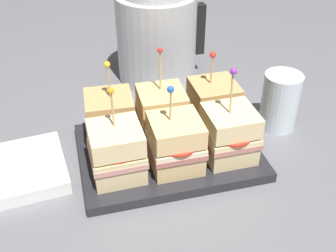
{
  "coord_description": "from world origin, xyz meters",
  "views": [
    {
      "loc": [
        -0.15,
        -0.58,
        0.49
      ],
      "look_at": [
        0.0,
        0.0,
        0.07
      ],
      "focal_mm": 45.0,
      "sensor_mm": 36.0,
      "label": 1
    }
  ],
  "objects_px": {
    "sandwich_front_left": "(117,152)",
    "sandwich_back_center": "(161,114)",
    "sandwich_front_center": "(175,144)",
    "drinking_glass": "(280,101)",
    "sandwich_front_right": "(229,134)",
    "sandwich_back_right": "(213,105)",
    "serving_platter": "(168,152)",
    "sandwich_back_left": "(110,119)",
    "kettle_steel": "(157,36)",
    "napkin_stack": "(20,170)"
  },
  "relations": [
    {
      "from": "sandwich_front_right",
      "to": "sandwich_back_center",
      "type": "relative_size",
      "value": 1.0
    },
    {
      "from": "sandwich_front_center",
      "to": "sandwich_front_right",
      "type": "bearing_deg",
      "value": 1.31
    },
    {
      "from": "serving_platter",
      "to": "sandwich_front_center",
      "type": "relative_size",
      "value": 2.05
    },
    {
      "from": "sandwich_back_left",
      "to": "kettle_steel",
      "type": "xyz_separation_m",
      "value": [
        0.15,
        0.25,
        0.04
      ]
    },
    {
      "from": "sandwich_front_right",
      "to": "drinking_glass",
      "type": "height_order",
      "value": "sandwich_front_right"
    },
    {
      "from": "napkin_stack",
      "to": "kettle_steel",
      "type": "bearing_deg",
      "value": 43.1
    },
    {
      "from": "serving_platter",
      "to": "sandwich_back_right",
      "type": "distance_m",
      "value": 0.12
    },
    {
      "from": "sandwich_back_right",
      "to": "sandwich_front_center",
      "type": "bearing_deg",
      "value": -136.56
    },
    {
      "from": "serving_platter",
      "to": "sandwich_front_left",
      "type": "relative_size",
      "value": 1.99
    },
    {
      "from": "sandwich_front_left",
      "to": "sandwich_front_right",
      "type": "relative_size",
      "value": 0.93
    },
    {
      "from": "sandwich_back_left",
      "to": "sandwich_front_right",
      "type": "bearing_deg",
      "value": -27.32
    },
    {
      "from": "sandwich_front_center",
      "to": "drinking_glass",
      "type": "bearing_deg",
      "value": 20.19
    },
    {
      "from": "sandwich_front_left",
      "to": "sandwich_back_left",
      "type": "relative_size",
      "value": 1.0
    },
    {
      "from": "sandwich_back_center",
      "to": "serving_platter",
      "type": "bearing_deg",
      "value": -87.48
    },
    {
      "from": "sandwich_back_left",
      "to": "sandwich_back_center",
      "type": "bearing_deg",
      "value": -4.07
    },
    {
      "from": "sandwich_front_right",
      "to": "sandwich_back_center",
      "type": "xyz_separation_m",
      "value": [
        -0.1,
        0.09,
        -0.0
      ]
    },
    {
      "from": "sandwich_front_center",
      "to": "sandwich_front_right",
      "type": "xyz_separation_m",
      "value": [
        0.1,
        0.0,
        0.0
      ]
    },
    {
      "from": "sandwich_front_left",
      "to": "sandwich_front_right",
      "type": "distance_m",
      "value": 0.19
    },
    {
      "from": "sandwich_front_center",
      "to": "sandwich_front_right",
      "type": "relative_size",
      "value": 0.9
    },
    {
      "from": "kettle_steel",
      "to": "napkin_stack",
      "type": "distance_m",
      "value": 0.44
    },
    {
      "from": "sandwich_front_left",
      "to": "sandwich_back_left",
      "type": "bearing_deg",
      "value": 87.78
    },
    {
      "from": "sandwich_front_left",
      "to": "sandwich_back_center",
      "type": "height_order",
      "value": "sandwich_back_center"
    },
    {
      "from": "sandwich_back_left",
      "to": "sandwich_back_right",
      "type": "relative_size",
      "value": 1.03
    },
    {
      "from": "sandwich_back_right",
      "to": "drinking_glass",
      "type": "relative_size",
      "value": 1.35
    },
    {
      "from": "sandwich_back_left",
      "to": "drinking_glass",
      "type": "bearing_deg",
      "value": -2.36
    },
    {
      "from": "sandwich_back_left",
      "to": "kettle_steel",
      "type": "height_order",
      "value": "kettle_steel"
    },
    {
      "from": "sandwich_back_center",
      "to": "napkin_stack",
      "type": "height_order",
      "value": "sandwich_back_center"
    },
    {
      "from": "kettle_steel",
      "to": "napkin_stack",
      "type": "relative_size",
      "value": 1.4
    },
    {
      "from": "sandwich_front_center",
      "to": "sandwich_back_right",
      "type": "distance_m",
      "value": 0.14
    },
    {
      "from": "sandwich_front_right",
      "to": "kettle_steel",
      "type": "relative_size",
      "value": 0.75
    },
    {
      "from": "serving_platter",
      "to": "sandwich_front_right",
      "type": "height_order",
      "value": "sandwich_front_right"
    },
    {
      "from": "sandwich_back_right",
      "to": "napkin_stack",
      "type": "height_order",
      "value": "sandwich_back_right"
    },
    {
      "from": "sandwich_front_center",
      "to": "sandwich_back_left",
      "type": "xyz_separation_m",
      "value": [
        -0.09,
        0.1,
        -0.0
      ]
    },
    {
      "from": "sandwich_front_right",
      "to": "kettle_steel",
      "type": "bearing_deg",
      "value": 96.94
    },
    {
      "from": "sandwich_front_left",
      "to": "sandwich_front_right",
      "type": "bearing_deg",
      "value": -0.21
    },
    {
      "from": "serving_platter",
      "to": "sandwich_back_right",
      "type": "bearing_deg",
      "value": 25.23
    },
    {
      "from": "kettle_steel",
      "to": "sandwich_front_left",
      "type": "bearing_deg",
      "value": -113.37
    },
    {
      "from": "sandwich_front_left",
      "to": "napkin_stack",
      "type": "height_order",
      "value": "sandwich_front_left"
    },
    {
      "from": "sandwich_front_left",
      "to": "drinking_glass",
      "type": "bearing_deg",
      "value": 14.15
    },
    {
      "from": "sandwich_front_center",
      "to": "drinking_glass",
      "type": "xyz_separation_m",
      "value": [
        0.24,
        0.09,
        -0.01
      ]
    },
    {
      "from": "kettle_steel",
      "to": "drinking_glass",
      "type": "relative_size",
      "value": 2.01
    },
    {
      "from": "sandwich_front_left",
      "to": "sandwich_back_right",
      "type": "height_order",
      "value": "sandwich_front_left"
    },
    {
      "from": "sandwich_back_center",
      "to": "napkin_stack",
      "type": "distance_m",
      "value": 0.26
    },
    {
      "from": "serving_platter",
      "to": "kettle_steel",
      "type": "relative_size",
      "value": 1.38
    },
    {
      "from": "sandwich_front_left",
      "to": "kettle_steel",
      "type": "bearing_deg",
      "value": 66.63
    },
    {
      "from": "sandwich_front_left",
      "to": "sandwich_back_right",
      "type": "distance_m",
      "value": 0.22
    },
    {
      "from": "kettle_steel",
      "to": "sandwich_front_center",
      "type": "bearing_deg",
      "value": -98.78
    },
    {
      "from": "sandwich_front_left",
      "to": "drinking_glass",
      "type": "relative_size",
      "value": 1.39
    },
    {
      "from": "sandwich_back_left",
      "to": "sandwich_back_right",
      "type": "distance_m",
      "value": 0.19
    },
    {
      "from": "sandwich_front_center",
      "to": "napkin_stack",
      "type": "distance_m",
      "value": 0.27
    }
  ]
}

